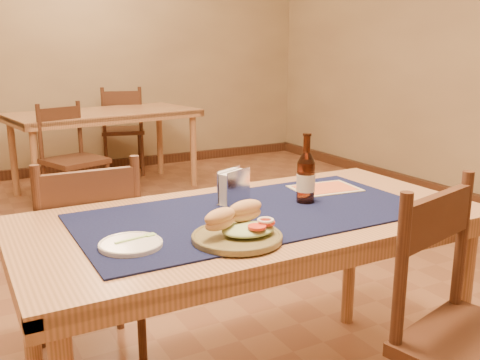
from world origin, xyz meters
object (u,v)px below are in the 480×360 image
main_table (254,237)px  napkin_holder (234,187)px  beer_bottle (306,177)px  sandwich_plate (239,230)px  chair_main_near (476,339)px  back_table (105,120)px  chair_main_far (86,258)px

main_table → napkin_holder: 0.20m
beer_bottle → sandwich_plate: bearing=-150.5°
sandwich_plate → napkin_holder: bearing=64.1°
chair_main_near → beer_bottle: beer_bottle is taller
back_table → napkin_holder: size_ratio=11.58×
main_table → napkin_holder: bearing=91.6°
main_table → beer_bottle: bearing=5.2°
main_table → chair_main_near: chair_main_near is taller
sandwich_plate → napkin_holder: (0.17, 0.35, 0.03)m
sandwich_plate → chair_main_far: bearing=110.4°
chair_main_far → napkin_holder: bearing=-43.3°
chair_main_near → back_table: bearing=90.3°
back_table → chair_main_near: bearing=-89.7°
napkin_holder → beer_bottle: bearing=-26.7°
napkin_holder → main_table: bearing=-88.4°
chair_main_far → chair_main_near: chair_main_near is taller
chair_main_far → sandwich_plate: 0.89m
main_table → back_table: (0.36, 3.35, 0.00)m
back_table → napkin_holder: (-0.37, -3.21, 0.15)m
beer_bottle → napkin_holder: 0.27m
back_table → beer_bottle: size_ratio=6.84×
chair_main_far → napkin_holder: chair_main_far is taller
back_table → chair_main_near: 3.98m
back_table → sandwich_plate: 3.60m
back_table → chair_main_near: chair_main_near is taller
back_table → napkin_holder: napkin_holder is taller
chair_main_far → sandwich_plate: (0.29, -0.78, 0.31)m
sandwich_plate → main_table: bearing=50.2°
main_table → beer_bottle: 0.30m
chair_main_near → sandwich_plate: 0.76m
chair_main_far → chair_main_near: size_ratio=0.98×
chair_main_near → beer_bottle: 0.76m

